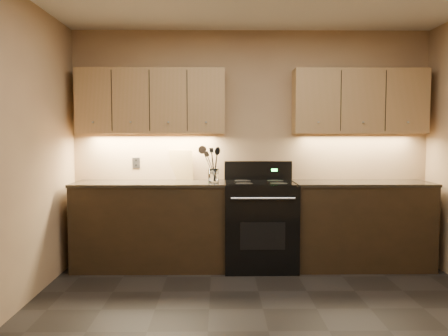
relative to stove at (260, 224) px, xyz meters
The scene contains 14 objects.
floor 1.75m from the stove, 92.72° to the right, with size 4.00×4.00×0.00m, color black.
wall_back 0.88m from the stove, 104.10° to the left, with size 4.00×0.04×2.60m, color tan.
counter_left 1.18m from the stove, behind, with size 1.62×0.62×0.93m.
counter_right 1.10m from the stove, ahead, with size 1.46×0.62×0.93m.
stove is the anchor object (origin of this frame).
upper_cab_left 1.78m from the stove, behind, with size 1.60×0.30×0.70m, color tan.
upper_cab_right 1.73m from the stove, ahead, with size 1.44×0.30×0.70m, color tan.
outlet_plate 1.55m from the stove, 167.24° to the left, with size 0.09×0.01×0.12m, color #B2B5BA.
utensil_crock 0.72m from the stove, behind, with size 0.12×0.12×0.14m.
cutting_board 1.10m from the stove, 161.32° to the left, with size 0.27×0.02×0.34m, color tan.
black_spoon 0.81m from the stove, behind, with size 0.06×0.06×0.35m, color black, non-canonical shape.
black_turner 0.82m from the stove, behind, with size 0.08×0.08×0.37m, color black, non-canonical shape.
steel_spatula 0.79m from the stove, behind, with size 0.08×0.08×0.34m, color silver, non-canonical shape.
steel_skimmer 0.81m from the stove, behind, with size 0.09×0.09×0.39m, color silver, non-canonical shape.
Camera 1 is at (-0.36, -3.37, 1.43)m, focal length 38.00 mm.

